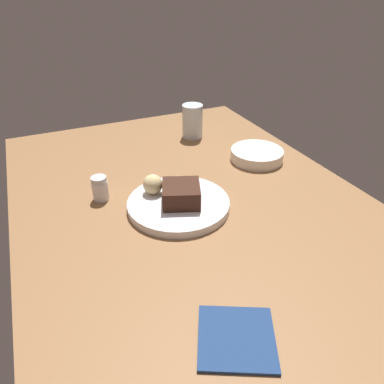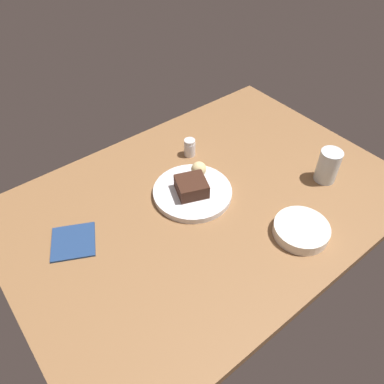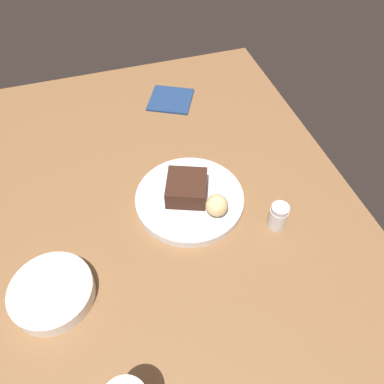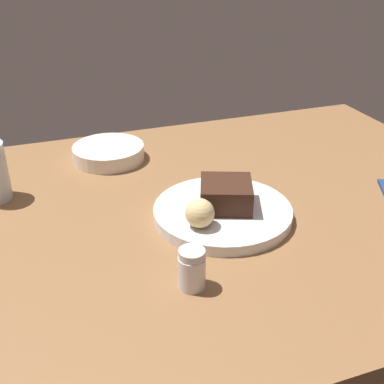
% 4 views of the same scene
% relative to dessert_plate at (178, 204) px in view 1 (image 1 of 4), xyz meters
% --- Properties ---
extents(dining_table, '(1.20, 0.84, 0.03)m').
position_rel_dessert_plate_xyz_m(dining_table, '(-0.02, 0.04, -0.02)').
color(dining_table, brown).
rests_on(dining_table, ground).
extents(dessert_plate, '(0.24, 0.24, 0.02)m').
position_rel_dessert_plate_xyz_m(dessert_plate, '(0.00, 0.00, 0.00)').
color(dessert_plate, silver).
rests_on(dessert_plate, dining_table).
extents(chocolate_cake_slice, '(0.11, 0.11, 0.05)m').
position_rel_dessert_plate_xyz_m(chocolate_cake_slice, '(0.01, 0.00, 0.03)').
color(chocolate_cake_slice, '#381E14').
rests_on(chocolate_cake_slice, dessert_plate).
extents(bread_roll, '(0.05, 0.05, 0.05)m').
position_rel_dessert_plate_xyz_m(bread_roll, '(-0.06, -0.04, 0.03)').
color(bread_roll, '#DBC184').
rests_on(bread_roll, dessert_plate).
extents(salt_shaker, '(0.04, 0.04, 0.06)m').
position_rel_dessert_plate_xyz_m(salt_shaker, '(-0.12, -0.16, 0.02)').
color(salt_shaker, silver).
rests_on(salt_shaker, dining_table).
extents(water_glass, '(0.07, 0.07, 0.11)m').
position_rel_dessert_plate_xyz_m(water_glass, '(-0.38, 0.21, 0.05)').
color(water_glass, silver).
rests_on(water_glass, dining_table).
extents(side_bowl, '(0.16, 0.16, 0.03)m').
position_rel_dessert_plate_xyz_m(side_bowl, '(-0.14, 0.31, 0.01)').
color(side_bowl, white).
rests_on(side_bowl, dining_table).
extents(folded_napkin, '(0.16, 0.16, 0.01)m').
position_rel_dessert_plate_xyz_m(folded_napkin, '(0.37, -0.06, -0.01)').
color(folded_napkin, navy).
rests_on(folded_napkin, dining_table).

